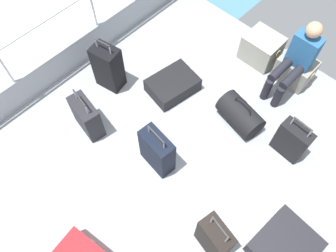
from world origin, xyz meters
name	(u,v)px	position (x,y,z in m)	size (l,w,h in m)	color
ground_plane	(175,168)	(0.00, 0.00, -0.03)	(4.40, 5.20, 0.06)	gray
gunwale_port	(62,63)	(-2.17, 0.00, 0.23)	(0.06, 5.20, 0.45)	gray
railing_port	(50,34)	(-2.17, 0.00, 0.78)	(0.04, 4.20, 1.02)	silver
sea_wake	(20,39)	(-3.60, 0.00, -0.34)	(12.00, 12.00, 0.01)	teal
cargo_crate_0	(261,48)	(-0.30, 2.17, 0.21)	(0.53, 0.43, 0.42)	gray
cargo_crate_1	(295,69)	(0.27, 2.19, 0.19)	(0.52, 0.38, 0.37)	gray
passenger_seated	(297,59)	(0.27, 2.01, 0.56)	(0.34, 0.66, 1.07)	#26598C
suitcase_0	(284,246)	(1.51, 0.11, 0.12)	(0.62, 0.69, 0.23)	black
suitcase_2	(173,85)	(-0.83, 0.85, 0.11)	(0.58, 0.73, 0.22)	black
suitcase_3	(214,238)	(0.92, -0.39, 0.30)	(0.40, 0.27, 0.80)	black
suitcase_4	(157,151)	(-0.21, -0.09, 0.31)	(0.45, 0.25, 0.74)	black
suitcase_5	(87,117)	(-1.20, -0.35, 0.27)	(0.47, 0.28, 0.71)	black
suitcase_7	(108,67)	(-1.55, 0.33, 0.34)	(0.40, 0.32, 0.83)	black
suitcase_8	(292,141)	(0.86, 1.15, 0.27)	(0.40, 0.21, 0.69)	black
duffel_bag	(240,115)	(0.16, 1.07, 0.17)	(0.65, 0.45, 0.50)	black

